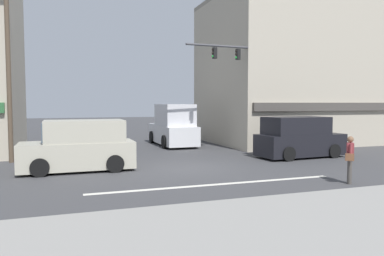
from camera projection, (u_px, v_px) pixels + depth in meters
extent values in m
plane|color=#3D3D3F|center=(186.00, 168.00, 16.28)|extent=(120.00, 120.00, 0.00)
cube|color=silver|center=(218.00, 184.00, 12.98)|extent=(9.00, 0.24, 0.01)
cube|color=gray|center=(306.00, 227.00, 8.26)|extent=(40.00, 5.00, 0.16)
cube|color=#B7AD99|center=(291.00, 74.00, 27.38)|extent=(11.87, 9.18, 9.96)
cube|color=#4C4742|center=(334.00, 107.00, 23.12)|extent=(11.28, 0.24, 0.50)
cube|color=gray|center=(292.00, 2.00, 27.04)|extent=(11.87, 9.18, 0.30)
cylinder|color=#4C3823|center=(252.00, 123.00, 25.88)|extent=(0.32, 0.32, 2.83)
sphere|color=#235128|center=(252.00, 81.00, 25.69)|extent=(4.00, 4.00, 4.00)
cylinder|color=brown|center=(9.00, 72.00, 17.52)|extent=(0.22, 0.22, 8.58)
cylinder|color=#47474C|center=(263.00, 98.00, 21.71)|extent=(0.18, 0.18, 6.20)
cylinder|color=#47474C|center=(227.00, 46.00, 20.64)|extent=(4.80, 0.33, 0.12)
cube|color=black|center=(238.00, 54.00, 20.93)|extent=(0.21, 0.25, 0.60)
sphere|color=black|center=(236.00, 51.00, 20.87)|extent=(0.12, 0.12, 0.12)
sphere|color=black|center=(236.00, 54.00, 20.88)|extent=(0.12, 0.12, 0.12)
sphere|color=green|center=(236.00, 57.00, 20.90)|extent=(0.12, 0.12, 0.12)
cube|color=black|center=(215.00, 53.00, 20.40)|extent=(0.21, 0.25, 0.60)
sphere|color=black|center=(213.00, 50.00, 20.34)|extent=(0.12, 0.12, 0.12)
sphere|color=black|center=(213.00, 53.00, 20.35)|extent=(0.12, 0.12, 0.12)
sphere|color=green|center=(213.00, 56.00, 20.37)|extent=(0.12, 0.12, 0.12)
cube|color=#B7B29E|center=(78.00, 155.00, 15.58)|extent=(4.60, 1.84, 1.10)
cube|color=#B7B29E|center=(85.00, 131.00, 15.62)|extent=(3.20, 1.80, 0.90)
cube|color=#475666|center=(43.00, 132.00, 15.08)|extent=(0.06, 1.66, 0.76)
cylinder|color=black|center=(40.00, 168.00, 14.27)|extent=(0.72, 0.20, 0.72)
cylinder|color=black|center=(42.00, 161.00, 16.00)|extent=(0.72, 0.20, 0.72)
cylinder|color=black|center=(115.00, 164.00, 15.20)|extent=(0.72, 0.20, 0.72)
cylinder|color=black|center=(110.00, 158.00, 16.94)|extent=(0.72, 0.20, 0.72)
cube|color=silver|center=(172.00, 134.00, 25.18)|extent=(2.00, 5.60, 1.20)
cube|color=silver|center=(175.00, 115.00, 24.57)|extent=(1.90, 3.40, 1.40)
cube|color=#475666|center=(168.00, 114.00, 26.19)|extent=(1.75, 0.06, 1.19)
cylinder|color=black|center=(152.00, 137.00, 26.51)|extent=(0.24, 0.84, 0.84)
cylinder|color=black|center=(179.00, 136.00, 27.16)|extent=(0.24, 0.84, 0.84)
cylinder|color=black|center=(165.00, 142.00, 23.23)|extent=(0.24, 0.84, 0.84)
cylinder|color=black|center=(195.00, 141.00, 23.89)|extent=(0.24, 0.84, 0.84)
cube|color=black|center=(300.00, 145.00, 19.49)|extent=(4.71, 2.13, 1.10)
cube|color=black|center=(296.00, 126.00, 19.30)|extent=(3.31, 2.00, 0.90)
cube|color=#475666|center=(321.00, 125.00, 19.93)|extent=(0.17, 1.66, 0.76)
cylinder|color=black|center=(310.00, 147.00, 20.90)|extent=(0.73, 0.25, 0.72)
cylinder|color=black|center=(334.00, 151.00, 19.21)|extent=(0.73, 0.25, 0.72)
cylinder|color=black|center=(267.00, 150.00, 19.80)|extent=(0.73, 0.25, 0.72)
cylinder|color=black|center=(289.00, 154.00, 18.11)|extent=(0.73, 0.25, 0.72)
cylinder|color=#4C4742|center=(349.00, 171.00, 13.19)|extent=(0.14, 0.14, 0.86)
cylinder|color=#4C4742|center=(350.00, 172.00, 13.02)|extent=(0.14, 0.14, 0.86)
cube|color=maroon|center=(350.00, 151.00, 13.05)|extent=(0.39, 0.42, 0.58)
sphere|color=brown|center=(350.00, 139.00, 13.03)|extent=(0.22, 0.22, 0.22)
cylinder|color=maroon|center=(349.00, 150.00, 13.28)|extent=(0.09, 0.09, 0.56)
cylinder|color=maroon|center=(351.00, 152.00, 12.82)|extent=(0.09, 0.09, 0.56)
cube|color=brown|center=(350.00, 157.00, 12.77)|extent=(0.30, 0.26, 0.24)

